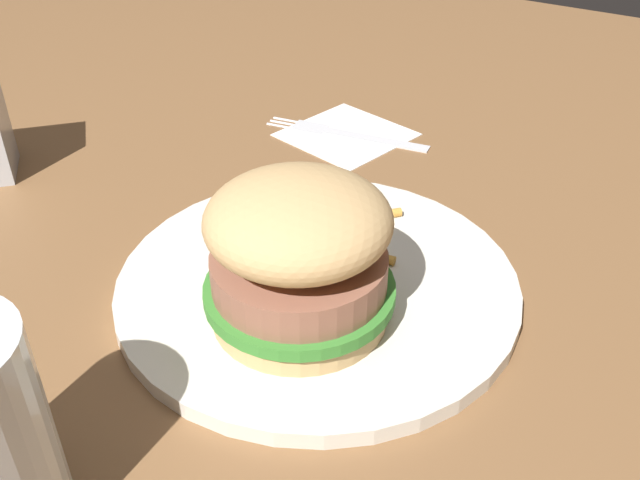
{
  "coord_description": "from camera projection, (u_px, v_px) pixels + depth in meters",
  "views": [
    {
      "loc": [
        -0.34,
        -0.24,
        0.32
      ],
      "look_at": [
        0.0,
        -0.03,
        0.04
      ],
      "focal_mm": 39.52,
      "sensor_mm": 36.0,
      "label": 1
    }
  ],
  "objects": [
    {
      "name": "plate",
      "position": [
        320.0,
        281.0,
        0.51
      ],
      "size": [
        0.29,
        0.29,
        0.01
      ],
      "primitive_type": "cylinder",
      "color": "silver",
      "rests_on": "ground_plane"
    },
    {
      "name": "fries_pile",
      "position": [
        335.0,
        233.0,
        0.54
      ],
      "size": [
        0.08,
        0.12,
        0.01
      ],
      "color": "gold",
      "rests_on": "plate"
    },
    {
      "name": "napkin",
      "position": [
        346.0,
        134.0,
        0.72
      ],
      "size": [
        0.13,
        0.13,
        0.0
      ],
      "primitive_type": "cube",
      "rotation": [
        0.0,
        0.0,
        -0.22
      ],
      "color": "white",
      "rests_on": "ground_plane"
    },
    {
      "name": "sandwich",
      "position": [
        299.0,
        253.0,
        0.44
      ],
      "size": [
        0.12,
        0.12,
        0.1
      ],
      "color": "tan",
      "rests_on": "plate"
    },
    {
      "name": "fork",
      "position": [
        345.0,
        132.0,
        0.72
      ],
      "size": [
        0.04,
        0.17,
        0.0
      ],
      "color": "silver",
      "rests_on": "napkin"
    },
    {
      "name": "ground_plane",
      "position": [
        286.0,
        277.0,
        0.52
      ],
      "size": [
        1.6,
        1.6,
        0.0
      ],
      "primitive_type": "plane",
      "color": "brown"
    }
  ]
}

